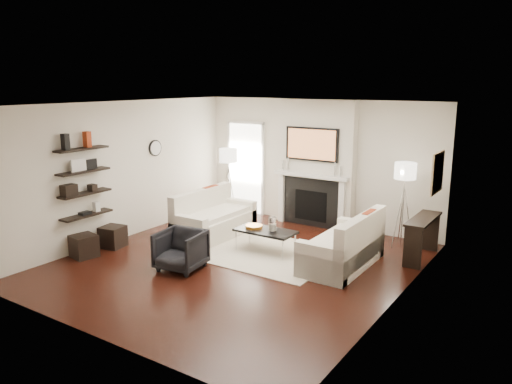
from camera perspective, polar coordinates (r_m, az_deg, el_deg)
The scene contains 71 objects.
room_envelope at distance 8.29m, azimuth -2.29°, elevation 0.60°, with size 6.00×6.00×6.00m.
chimney_breast at distance 10.71m, azimuth 6.74°, elevation 3.25°, with size 1.80×0.25×2.70m, color silver.
fireplace_surround at distance 10.76m, azimuth 6.30°, elevation -1.21°, with size 1.30×0.02×1.04m, color black.
firebox at distance 10.77m, azimuth 6.28°, elevation -1.57°, with size 0.75×0.02×0.65m, color black.
mantel_pilaster_l at distance 11.06m, azimuth 2.92°, elevation -0.60°, with size 0.12×0.08×1.10m, color white.
mantel_pilaster_r at distance 10.43m, azimuth 9.75°, elevation -1.59°, with size 0.12×0.08×1.10m, color white.
mantel_shelf at distance 10.59m, azimuth 6.26°, elevation 1.89°, with size 1.70×0.18×0.07m, color white.
tv_body at distance 10.51m, azimuth 6.41°, elevation 5.45°, with size 1.20×0.06×0.70m, color black.
tv_screen at distance 10.48m, azimuth 6.32°, elevation 5.44°, with size 1.10×0.01×0.62m, color #BF723F.
candlestick_l_tall at distance 10.82m, azimuth 3.71°, elevation 3.17°, with size 0.04×0.04×0.30m, color silver.
candlestick_l_short at distance 10.89m, azimuth 3.12°, elevation 3.08°, with size 0.04×0.04×0.24m, color silver.
candlestick_r_tall at distance 10.33m, azimuth 9.02°, elevation 2.59°, with size 0.04×0.04×0.30m, color silver.
candlestick_r_short at distance 10.28m, azimuth 9.67°, elevation 2.35°, with size 0.04×0.04×0.24m, color silver.
hallway_panel at distance 11.78m, azimuth -1.12°, elevation 2.71°, with size 0.90×0.02×2.10m, color white.
door_trim_l at distance 12.04m, azimuth -3.05°, elevation 2.91°, with size 0.06×0.06×2.16m, color white.
door_trim_r at distance 11.51m, azimuth 0.80°, elevation 2.47°, with size 0.06×0.06×2.16m, color white.
door_trim_top at distance 11.63m, azimuth -1.20°, elevation 7.94°, with size 1.02×0.06×0.06m, color white.
rug at distance 9.19m, azimuth 0.88°, elevation -6.90°, with size 2.60×2.00×0.01m, color beige.
loveseat_left_base at distance 10.11m, azimuth -4.72°, elevation -3.89°, with size 0.85×1.80×0.42m, color silver.
loveseat_left_back at distance 10.23m, azimuth -6.22°, elevation -1.89°, with size 0.18×1.80×0.80m, color silver.
loveseat_left_arm_n at distance 9.49m, azimuth -7.75°, elevation -4.50°, with size 0.85×0.18×0.60m, color silver.
loveseat_left_arm_s at distance 10.71m, azimuth -2.05°, elevation -2.41°, with size 0.85×0.18×0.60m, color silver.
loveseat_left_cushion at distance 10.01m, azimuth -4.52°, elevation -2.51°, with size 0.63×1.44×0.10m, color silver.
pillow_left_orange at distance 10.41m, azimuth -5.20°, elevation -0.46°, with size 0.10×0.42×0.42m, color maroon.
pillow_left_charcoal at distance 9.97m, azimuth -7.35°, elevation -1.16°, with size 0.10×0.40×0.40m, color black.
loveseat_right_base at distance 8.61m, azimuth 9.76°, elevation -7.00°, with size 0.85×1.80×0.42m, color silver.
loveseat_right_back at distance 8.39m, azimuth 11.93°, elevation -5.34°, with size 0.18×1.80×0.80m, color silver.
loveseat_right_arm_n at distance 7.89m, azimuth 7.37°, elevation -8.08°, with size 0.85×0.18×0.60m, color silver.
loveseat_right_arm_s at distance 9.30m, azimuth 11.81°, elevation -5.03°, with size 0.85×0.18×0.60m, color silver.
loveseat_right_cushion at distance 8.55m, azimuth 9.51°, elevation -5.30°, with size 0.63×1.44×0.10m, color silver.
pillow_right_orange at distance 8.60m, azimuth 12.74°, elevation -3.52°, with size 0.10×0.42×0.42m, color maroon.
pillow_right_charcoal at distance 8.07m, azimuth 11.20°, elevation -4.60°, with size 0.10×0.40×0.40m, color black.
coffee_table at distance 9.10m, azimuth 1.08°, elevation -4.48°, with size 1.10×0.55×0.04m, color black.
coffee_leg_nw at distance 9.26m, azimuth -2.28°, elevation -5.56°, with size 0.02×0.02×0.38m, color silver.
coffee_leg_ne at distance 8.74m, azimuth 3.09°, elevation -6.68°, with size 0.02×0.02×0.38m, color silver.
coffee_leg_sw at distance 9.60m, azimuth -0.74°, elevation -4.88°, with size 0.02×0.02×0.38m, color silver.
coffee_leg_se at distance 9.10m, azimuth 4.50°, elevation -5.91°, with size 0.02×0.02×0.38m, color silver.
hurricane_glass at distance 8.98m, azimuth 1.90°, elevation -3.66°, with size 0.14×0.14×0.25m, color white.
hurricane_candle at distance 8.99m, azimuth 1.90°, elevation -4.06°, with size 0.09×0.09×0.14m, color white.
copper_bowl at distance 9.22m, azimuth -0.23°, elevation -3.97°, with size 0.32×0.32×0.05m, color #BD6F1F.
armchair at distance 8.40m, azimuth -8.60°, elevation -6.37°, with size 0.71×0.66×0.73m, color black.
lamp_left_post at distance 11.31m, azimuth -3.14°, elevation -0.06°, with size 0.02×0.02×1.20m, color silver.
lamp_left_shade at distance 11.15m, azimuth -3.19°, elevation 4.21°, with size 0.40×0.40×0.30m, color white.
lamp_left_leg_a at distance 11.24m, azimuth -2.69°, elevation -0.12°, with size 0.02×0.02×1.25m, color silver.
lamp_left_leg_b at distance 11.41m, azimuth -3.08°, elevation 0.06°, with size 0.02×0.02×1.25m, color silver.
lamp_left_leg_c at distance 11.27m, azimuth -3.66°, elevation -0.11°, with size 0.02×0.02×1.25m, color silver.
lamp_right_post at distance 9.78m, azimuth 16.39°, elevation -2.57°, with size 0.02×0.02×1.20m, color silver.
lamp_right_shade at distance 9.60m, azimuth 16.71°, elevation 2.34°, with size 0.40×0.40×0.30m, color white.
lamp_right_leg_a at distance 9.75m, azimuth 17.01°, elevation -2.65°, with size 0.02×0.02×1.25m, color silver.
lamp_right_leg_b at distance 9.89m, azimuth 16.26°, elevation -2.40°, with size 0.02×0.02×1.25m, color silver.
lamp_right_leg_c at distance 9.71m, azimuth 15.92°, elevation -2.65°, with size 0.02×0.02×1.25m, color silver.
console_top at distance 9.14m, azimuth 18.59°, elevation -2.93°, with size 0.35×1.20×0.04m, color black.
console_leg_n at distance 8.73m, azimuth 17.46°, elevation -6.13°, with size 0.30×0.04×0.71m, color black.
console_leg_s at distance 9.75m, azimuth 19.29°, elevation -4.31°, with size 0.30×0.04×0.71m, color black.
wall_art at distance 8.99m, azimuth 20.04°, elevation 2.08°, with size 0.03×0.70×0.70m, color #9E7F4F.
shelf_bottom at distance 9.54m, azimuth -18.78°, elevation -2.49°, with size 0.25×1.00×0.04m, color black.
shelf_lower at distance 9.45m, azimuth -18.95°, elevation -0.15°, with size 0.25×1.00×0.04m, color black.
shelf_upper at distance 9.37m, azimuth -19.13°, elevation 2.24°, with size 0.25×1.00×0.04m, color black.
shelf_top at distance 9.31m, azimuth -19.30°, elevation 4.66°, with size 0.25×1.00×0.04m, color black.
decor_magfile_a at distance 9.11m, azimuth -20.96°, elevation 5.37°, with size 0.12×0.10×0.28m, color black.
decor_magfile_b at distance 9.37m, azimuth -18.74°, elevation 5.72°, with size 0.12×0.10×0.28m, color maroon.
decor_frame_a at distance 9.29m, azimuth -19.64°, elevation 2.92°, with size 0.04×0.30×0.22m, color white.
decor_frame_b at distance 9.46m, azimuth -18.29°, elevation 3.06°, with size 0.04×0.22×0.18m, color black.
decor_wine_rack at distance 9.23m, azimuth -20.59°, elevation 0.19°, with size 0.18×0.25×0.20m, color black.
decor_box_small at distance 9.53m, azimuth -18.20°, elevation 0.49°, with size 0.15×0.12×0.12m, color black.
decor_books at distance 9.51m, azimuth -18.97°, elevation -2.29°, with size 0.14×0.20×0.05m, color black.
decor_box_tall at distance 9.64m, azimuth -17.78°, elevation -1.60°, with size 0.10×0.10×0.18m, color white.
clock_rim at distance 10.66m, azimuth -11.47°, elevation 4.95°, with size 0.34×0.34×0.04m, color black.
clock_face at distance 10.64m, azimuth -11.37°, elevation 4.94°, with size 0.29×0.29×0.01m, color white.
ottoman_near at distance 9.82m, azimuth -16.05°, elevation -4.92°, with size 0.40×0.40×0.40m, color black.
ottoman_far at distance 9.43m, azimuth -19.07°, elevation -5.85°, with size 0.40×0.40×0.40m, color black.
Camera 1 is at (4.75, -6.57, 3.07)m, focal length 35.00 mm.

